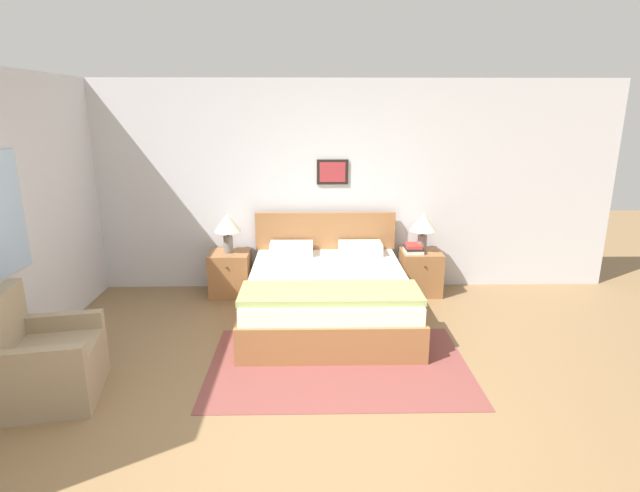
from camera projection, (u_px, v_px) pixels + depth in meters
The scene contains 13 objects.
ground_plane at pixel (310, 436), 3.54m from camera, with size 16.00×16.00×0.00m, color olive.
wall_back at pixel (310, 187), 6.24m from camera, with size 7.67×0.09×2.60m.
wall_left at pixel (23, 214), 4.63m from camera, with size 0.08×5.53×2.60m.
area_rug_main at pixel (339, 365), 4.52m from camera, with size 2.33×1.50×0.01m.
bed at pixel (328, 294), 5.45m from camera, with size 1.75×2.07×1.00m.
armchair at pixel (44, 363), 3.95m from camera, with size 0.85×0.88×0.90m.
nightstand_near_window at pixel (230, 273), 6.19m from camera, with size 0.48×0.49×0.54m.
nightstand_by_door at pixel (420, 272), 6.24m from camera, with size 0.48×0.49×0.54m.
table_lamp_near_window at pixel (227, 225), 6.03m from camera, with size 0.32×0.32×0.48m.
table_lamp_by_door at pixel (423, 224), 6.07m from camera, with size 0.32×0.32×0.48m.
book_thick_bottom at pixel (413, 251), 6.11m from camera, with size 0.22×0.24×0.04m.
book_hardcover_middle at pixel (414, 248), 6.10m from camera, with size 0.21×0.25×0.03m.
book_novel_upper at pixel (414, 246), 6.10m from camera, with size 0.20×0.25×0.04m.
Camera 1 is at (0.01, -3.05, 2.25)m, focal length 28.00 mm.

